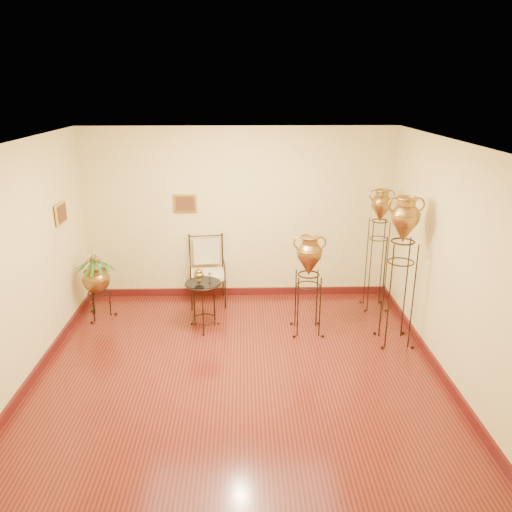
{
  "coord_description": "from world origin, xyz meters",
  "views": [
    {
      "loc": [
        0.08,
        -5.36,
        3.39
      ],
      "look_at": [
        0.25,
        1.3,
        1.1
      ],
      "focal_mm": 35.0,
      "sensor_mm": 36.0,
      "label": 1
    }
  ],
  "objects_px": {
    "planter_urn": "(96,277)",
    "armchair": "(207,272)",
    "amphora_tall": "(378,249)",
    "side_table": "(204,304)",
    "amphora_mid": "(400,271)"
  },
  "relations": [
    {
      "from": "armchair",
      "to": "side_table",
      "type": "height_order",
      "value": "armchair"
    },
    {
      "from": "amphora_mid",
      "to": "planter_urn",
      "type": "bearing_deg",
      "value": 168.2
    },
    {
      "from": "amphora_mid",
      "to": "side_table",
      "type": "relative_size",
      "value": 2.27
    },
    {
      "from": "planter_urn",
      "to": "armchair",
      "type": "distance_m",
      "value": 1.71
    },
    {
      "from": "amphora_tall",
      "to": "side_table",
      "type": "relative_size",
      "value": 2.12
    },
    {
      "from": "planter_urn",
      "to": "amphora_mid",
      "type": "bearing_deg",
      "value": -11.8
    },
    {
      "from": "amphora_mid",
      "to": "side_table",
      "type": "distance_m",
      "value": 2.78
    },
    {
      "from": "amphora_mid",
      "to": "armchair",
      "type": "distance_m",
      "value": 3.03
    },
    {
      "from": "amphora_tall",
      "to": "side_table",
      "type": "distance_m",
      "value": 2.81
    },
    {
      "from": "amphora_mid",
      "to": "planter_urn",
      "type": "distance_m",
      "value": 4.41
    },
    {
      "from": "armchair",
      "to": "side_table",
      "type": "relative_size",
      "value": 1.2
    },
    {
      "from": "amphora_tall",
      "to": "armchair",
      "type": "distance_m",
      "value": 2.71
    },
    {
      "from": "planter_urn",
      "to": "armchair",
      "type": "bearing_deg",
      "value": 15.92
    },
    {
      "from": "amphora_tall",
      "to": "side_table",
      "type": "height_order",
      "value": "amphora_tall"
    },
    {
      "from": "side_table",
      "to": "armchair",
      "type": "bearing_deg",
      "value": 90.14
    }
  ]
}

